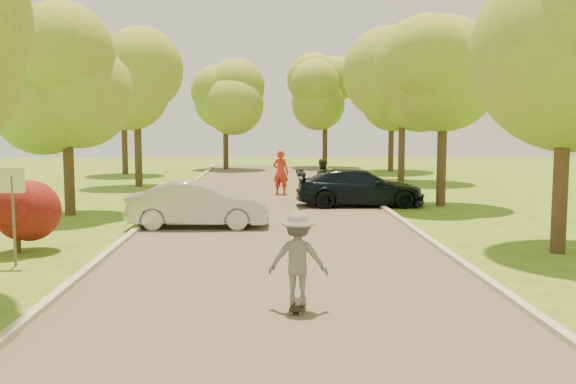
{
  "coord_description": "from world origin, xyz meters",
  "views": [
    {
      "loc": [
        -0.28,
        -10.08,
        3.12
      ],
      "look_at": [
        0.32,
        7.01,
        1.3
      ],
      "focal_mm": 40.0,
      "sensor_mm": 36.0,
      "label": 1
    }
  ],
  "objects": [
    {
      "name": "ground",
      "position": [
        0.0,
        0.0,
        0.0
      ],
      "size": [
        100.0,
        100.0,
        0.0
      ],
      "primitive_type": "plane",
      "color": "#3E6618",
      "rests_on": "ground"
    },
    {
      "name": "road",
      "position": [
        0.0,
        8.0,
        0.01
      ],
      "size": [
        8.0,
        60.0,
        0.01
      ],
      "primitive_type": "cube",
      "color": "#4C4438",
      "rests_on": "ground"
    },
    {
      "name": "curb_left",
      "position": [
        -4.05,
        8.0,
        0.06
      ],
      "size": [
        0.18,
        60.0,
        0.12
      ],
      "primitive_type": "cube",
      "color": "#B2AD9E",
      "rests_on": "ground"
    },
    {
      "name": "curb_right",
      "position": [
        4.05,
        8.0,
        0.06
      ],
      "size": [
        0.18,
        60.0,
        0.12
      ],
      "primitive_type": "cube",
      "color": "#B2AD9E",
      "rests_on": "ground"
    },
    {
      "name": "street_sign",
      "position": [
        -5.8,
        4.0,
        1.56
      ],
      "size": [
        0.55,
        0.06,
        2.17
      ],
      "color": "#59595E",
      "rests_on": "ground"
    },
    {
      "name": "red_shrub",
      "position": [
        -6.3,
        5.5,
        1.1
      ],
      "size": [
        1.7,
        1.7,
        1.95
      ],
      "color": "#382619",
      "rests_on": "ground"
    },
    {
      "name": "tree_l_midb",
      "position": [
        -6.81,
        12.0,
        4.59
      ],
      "size": [
        4.3,
        4.2,
        6.62
      ],
      "color": "#382619",
      "rests_on": "ground"
    },
    {
      "name": "tree_l_far",
      "position": [
        -6.39,
        22.0,
        5.47
      ],
      "size": [
        4.92,
        4.8,
        7.79
      ],
      "color": "#382619",
      "rests_on": "ground"
    },
    {
      "name": "tree_r_midb",
      "position": [
        6.6,
        14.0,
        4.88
      ],
      "size": [
        4.51,
        4.4,
        7.01
      ],
      "color": "#382619",
      "rests_on": "ground"
    },
    {
      "name": "tree_r_far",
      "position": [
        7.23,
        24.0,
        5.83
      ],
      "size": [
        5.33,
        5.2,
        8.34
      ],
      "color": "#382619",
      "rests_on": "ground"
    },
    {
      "name": "tree_bg_a",
      "position": [
        -8.78,
        30.0,
        5.31
      ],
      "size": [
        5.12,
        5.0,
        7.72
      ],
      "color": "#382619",
      "rests_on": "ground"
    },
    {
      "name": "tree_bg_b",
      "position": [
        8.22,
        32.0,
        5.54
      ],
      "size": [
        5.12,
        5.0,
        7.95
      ],
      "color": "#382619",
      "rests_on": "ground"
    },
    {
      "name": "tree_bg_c",
      "position": [
        -2.79,
        34.0,
        5.02
      ],
      "size": [
        4.92,
        4.8,
        7.33
      ],
      "color": "#382619",
      "rests_on": "ground"
    },
    {
      "name": "tree_bg_d",
      "position": [
        4.22,
        36.0,
        5.31
      ],
      "size": [
        5.12,
        5.0,
        7.72
      ],
      "color": "#382619",
      "rests_on": "ground"
    },
    {
      "name": "silver_sedan",
      "position": [
        -2.3,
        9.19,
        0.7
      ],
      "size": [
        4.26,
        1.58,
        1.39
      ],
      "primitive_type": "imported",
      "rotation": [
        0.0,
        0.0,
        1.54
      ],
      "color": "#B2B3B7",
      "rests_on": "ground"
    },
    {
      "name": "dark_sedan",
      "position": [
        3.3,
        14.04,
        0.71
      ],
      "size": [
        4.89,
        2.05,
        1.41
      ],
      "primitive_type": "imported",
      "rotation": [
        0.0,
        0.0,
        1.56
      ],
      "color": "black",
      "rests_on": "ground"
    },
    {
      "name": "longboard",
      "position": [
        0.25,
        0.43,
        0.09
      ],
      "size": [
        0.34,
        0.83,
        0.09
      ],
      "rotation": [
        0.0,
        0.0,
        2.99
      ],
      "color": "black",
      "rests_on": "ground"
    },
    {
      "name": "skateboarder",
      "position": [
        0.25,
        0.43,
        0.89
      ],
      "size": [
        1.09,
        0.73,
        1.56
      ],
      "primitive_type": "imported",
      "rotation": [
        0.0,
        0.0,
        2.99
      ],
      "color": "slate",
      "rests_on": "longboard"
    },
    {
      "name": "person_striped",
      "position": [
        0.39,
        18.16,
        0.98
      ],
      "size": [
        0.84,
        0.69,
        1.97
      ],
      "primitive_type": "imported",
      "rotation": [
        0.0,
        0.0,
        2.8
      ],
      "color": "red",
      "rests_on": "ground"
    },
    {
      "name": "person_olive",
      "position": [
        2.0,
        15.86,
        0.86
      ],
      "size": [
        0.89,
        0.72,
        1.72
      ],
      "primitive_type": "imported",
      "rotation": [
        0.0,
        0.0,
        3.06
      ],
      "color": "#2B321E",
      "rests_on": "ground"
    }
  ]
}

